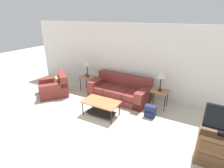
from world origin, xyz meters
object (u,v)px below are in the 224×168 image
couch (120,91)px  table_lamp_left (87,63)px  table_lamp_right (162,75)px  tv_console (222,150)px  coffee_table (101,105)px  backpack (150,111)px  armchair (55,87)px  side_table_left (88,78)px  side_table_right (160,92)px

couch → table_lamp_left: 1.65m
table_lamp_right → tv_console: size_ratio=0.70×
coffee_table → backpack: (1.34, 0.62, -0.16)m
tv_console → backpack: (-1.79, 1.09, -0.19)m
armchair → side_table_left: 1.30m
armchair → tv_console: armchair is taller
armchair → table_lamp_right: (3.73, 0.91, 0.84)m
backpack → side_table_left: bearing=165.7°
side_table_right → coffee_table: bearing=-136.5°
armchair → backpack: size_ratio=3.90×
tv_console → table_lamp_left: bearing=158.5°
couch → armchair: 2.48m
table_lamp_left → tv_console: bearing=-21.5°
coffee_table → tv_console: bearing=-8.5°
couch → coffee_table: couch is taller
armchair → side_table_right: 3.85m
couch → table_lamp_left: (-1.42, 0.02, 0.83)m
couch → armchair: (-2.32, -0.89, -0.01)m
table_lamp_right → tv_console: 2.60m
coffee_table → couch: bearing=90.7°
side_table_right → backpack: (-0.06, -0.71, -0.35)m
coffee_table → backpack: coffee_table is taller
side_table_left → backpack: size_ratio=1.65×
couch → side_table_left: couch is taller
side_table_left → table_lamp_left: (0.00, 0.00, 0.60)m
side_table_left → side_table_right: 2.84m
coffee_table → table_lamp_left: (-1.44, 1.33, 0.79)m
coffee_table → tv_console: (3.13, -0.47, 0.03)m
backpack → armchair: bearing=-176.8°
side_table_right → backpack: side_table_right is taller
armchair → tv_console: (5.46, -0.88, 0.08)m
couch → table_lamp_left: size_ratio=3.34×
couch → backpack: 1.52m
couch → side_table_right: size_ratio=3.70×
table_lamp_left → armchair: bearing=-134.4°
armchair → tv_console: bearing=-9.2°
couch → side_table_left: 1.44m
table_lamp_left → tv_console: table_lamp_left is taller
backpack → table_lamp_right: bearing=85.0°
side_table_right → table_lamp_right: (-0.00, 0.00, 0.60)m
coffee_table → side_table_left: bearing=137.3°
armchair → coffee_table: bearing=-10.1°
side_table_left → armchair: bearing=-134.4°
side_table_left → side_table_right: bearing=0.0°
side_table_right → tv_console: bearing=-46.2°
tv_console → side_table_left: bearing=158.5°
armchair → couch: bearing=21.1°
coffee_table → tv_console: tv_console is taller
table_lamp_left → backpack: bearing=-14.3°
table_lamp_right → backpack: bearing=-95.0°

